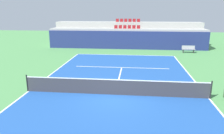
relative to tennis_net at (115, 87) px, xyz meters
name	(u,v)px	position (x,y,z in m)	size (l,w,h in m)	color
ground_plane	(115,95)	(0.00, 0.00, -0.51)	(80.00, 80.00, 0.00)	#4C8C4C
court_surface	(115,95)	(0.00, 0.00, -0.50)	(11.00, 24.00, 0.01)	#1E4C99
baseline_far	(125,55)	(0.00, 11.95, -0.50)	(11.00, 0.10, 0.00)	white
sideline_left	(29,91)	(-5.45, 0.00, -0.50)	(0.10, 24.00, 0.00)	white
sideline_right	(209,99)	(5.45, 0.00, -0.50)	(0.10, 24.00, 0.00)	white
service_line_far	(122,67)	(0.00, 6.40, -0.50)	(8.26, 0.10, 0.00)	white
centre_service_line	(119,78)	(0.00, 3.20, -0.50)	(0.10, 6.40, 0.00)	white
back_wall	(126,40)	(0.00, 15.86, 0.65)	(20.60, 0.30, 2.32)	navy
stands_tier_lower	(127,38)	(0.00, 17.21, 0.77)	(20.60, 2.40, 2.55)	#9E9E99
stands_tier_upper	(128,33)	(0.00, 19.61, 1.14)	(20.60, 2.40, 3.31)	#9E9E99
seating_row_lower	(127,28)	(0.00, 17.30, 2.17)	(3.48, 0.44, 0.44)	maroon
seating_row_upper	(128,21)	(0.00, 19.70, 2.92)	(3.48, 0.44, 0.44)	maroon
tennis_net	(115,87)	(0.00, 0.00, 0.00)	(11.08, 0.08, 1.07)	black
player_bench	(188,49)	(7.46, 14.12, 0.00)	(1.50, 0.40, 0.85)	#99999E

